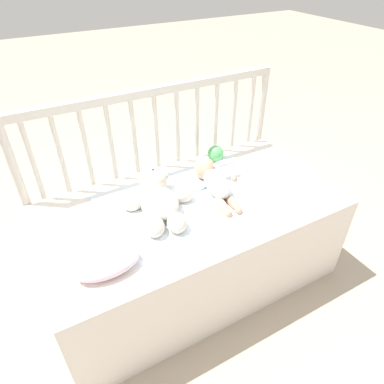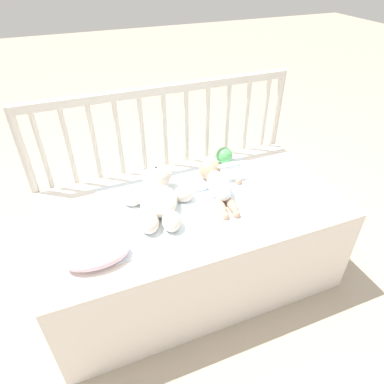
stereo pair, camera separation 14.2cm
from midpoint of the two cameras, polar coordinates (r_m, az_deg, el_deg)
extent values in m
plane|color=tan|center=(1.77, -2.27, -13.58)|extent=(12.00, 12.00, 0.00)
cube|color=white|center=(1.61, -2.46, -8.41)|extent=(1.28, 0.66, 0.45)
cylinder|color=beige|center=(1.67, -27.88, -2.34)|extent=(0.04, 0.04, 0.85)
cylinder|color=beige|center=(2.00, 8.85, 8.21)|extent=(0.04, 0.04, 0.85)
cube|color=beige|center=(1.56, -9.16, 16.21)|extent=(1.24, 0.03, 0.04)
cylinder|color=beige|center=(1.56, -27.43, 4.35)|extent=(0.02, 0.02, 0.36)
cylinder|color=beige|center=(1.56, -23.57, 5.50)|extent=(0.02, 0.02, 0.36)
cylinder|color=beige|center=(1.57, -19.71, 6.63)|extent=(0.02, 0.02, 0.36)
cylinder|color=beige|center=(1.59, -15.90, 7.70)|extent=(0.02, 0.02, 0.36)
cylinder|color=beige|center=(1.61, -12.15, 8.72)|extent=(0.02, 0.02, 0.36)
cylinder|color=beige|center=(1.64, -8.50, 9.67)|extent=(0.02, 0.02, 0.36)
cylinder|color=beige|center=(1.67, -4.97, 10.55)|extent=(0.02, 0.02, 0.36)
cylinder|color=beige|center=(1.72, -1.59, 11.35)|extent=(0.02, 0.02, 0.36)
cylinder|color=beige|center=(1.76, 1.64, 12.08)|extent=(0.02, 0.02, 0.36)
cylinder|color=beige|center=(1.82, 4.70, 12.73)|extent=(0.02, 0.02, 0.36)
cylinder|color=beige|center=(1.87, 7.60, 13.31)|extent=(0.02, 0.02, 0.36)
cube|color=white|center=(1.47, -3.18, -1.64)|extent=(0.75, 0.48, 0.01)
ellipsoid|color=silver|center=(1.40, -8.30, -1.96)|extent=(0.20, 0.23, 0.09)
sphere|color=silver|center=(1.51, -9.08, 1.71)|extent=(0.12, 0.12, 0.12)
sphere|color=tan|center=(1.49, -9.20, 2.74)|extent=(0.05, 0.05, 0.05)
sphere|color=black|center=(1.48, -9.27, 3.41)|extent=(0.02, 0.02, 0.02)
sphere|color=silver|center=(1.52, -10.95, 1.96)|extent=(0.05, 0.05, 0.05)
sphere|color=silver|center=(1.53, -7.42, 2.49)|extent=(0.05, 0.05, 0.05)
ellipsoid|color=silver|center=(1.44, -12.74, -1.89)|extent=(0.10, 0.09, 0.07)
ellipsoid|color=silver|center=(1.45, -4.30, -0.61)|extent=(0.10, 0.09, 0.07)
ellipsoid|color=silver|center=(1.31, -9.37, -5.80)|extent=(0.10, 0.11, 0.07)
ellipsoid|color=silver|center=(1.31, -5.68, -5.23)|extent=(0.10, 0.11, 0.07)
ellipsoid|color=white|center=(1.49, 1.40, 1.28)|extent=(0.12, 0.20, 0.10)
sphere|color=tan|center=(1.59, -0.41, 3.84)|extent=(0.10, 0.10, 0.10)
ellipsoid|color=white|center=(1.52, -2.10, 0.60)|extent=(0.12, 0.05, 0.03)
ellipsoid|color=white|center=(1.57, 2.84, 4.72)|extent=(0.12, 0.05, 0.03)
sphere|color=tan|center=(1.52, -3.38, 0.44)|extent=(0.03, 0.03, 0.03)
sphere|color=tan|center=(1.59, 4.48, 2.21)|extent=(0.03, 0.03, 0.03)
ellipsoid|color=tan|center=(1.42, 2.20, -2.25)|extent=(0.05, 0.12, 0.04)
ellipsoid|color=tan|center=(1.44, 3.90, -1.83)|extent=(0.05, 0.12, 0.04)
sphere|color=tan|center=(1.38, 3.13, -3.68)|extent=(0.03, 0.03, 0.03)
sphere|color=tan|center=(1.40, 4.86, -3.23)|extent=(0.03, 0.03, 0.03)
sphere|color=#59BF66|center=(1.73, 1.60, 6.31)|extent=(0.08, 0.08, 0.08)
ellipsoid|color=silver|center=(1.22, -17.24, -11.50)|extent=(0.23, 0.12, 0.06)
camera|label=1|loc=(0.07, -92.86, -2.11)|focal=32.00mm
camera|label=2|loc=(0.07, 87.14, 2.11)|focal=32.00mm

